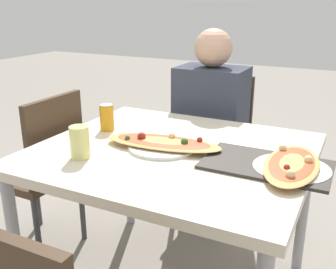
# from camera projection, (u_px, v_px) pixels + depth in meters

# --- Properties ---
(dining_table) EXTENTS (1.11, 0.98, 0.72)m
(dining_table) POSITION_uv_depth(u_px,v_px,m) (173.00, 164.00, 1.66)
(dining_table) COLOR beige
(dining_table) RESTS_ON ground_plane
(chair_far_seated) EXTENTS (0.40, 0.40, 0.88)m
(chair_far_seated) POSITION_uv_depth(u_px,v_px,m) (215.00, 137.00, 2.45)
(chair_far_seated) COLOR #3F2D1E
(chair_far_seated) RESTS_ON ground_plane
(chair_side_left) EXTENTS (0.40, 0.40, 0.88)m
(chair_side_left) POSITION_uv_depth(u_px,v_px,m) (41.00, 166.00, 2.02)
(chair_side_left) COLOR #3F2D1E
(chair_side_left) RESTS_ON ground_plane
(person_seated) EXTENTS (0.39, 0.30, 1.17)m
(person_seated) POSITION_uv_depth(u_px,v_px,m) (210.00, 111.00, 2.29)
(person_seated) COLOR #2D2D38
(person_seated) RESTS_ON ground_plane
(pizza_main) EXTENTS (0.52, 0.29, 0.06)m
(pizza_main) POSITION_uv_depth(u_px,v_px,m) (163.00, 143.00, 1.64)
(pizza_main) COLOR white
(pizza_main) RESTS_ON dining_table
(soda_can) EXTENTS (0.07, 0.07, 0.12)m
(soda_can) POSITION_uv_depth(u_px,v_px,m) (107.00, 117.00, 1.86)
(soda_can) COLOR orange
(soda_can) RESTS_ON dining_table
(drink_glass) EXTENTS (0.08, 0.08, 0.13)m
(drink_glass) POSITION_uv_depth(u_px,v_px,m) (80.00, 142.00, 1.52)
(drink_glass) COLOR #E0DB7F
(drink_glass) RESTS_ON dining_table
(serving_tray) EXTENTS (0.46, 0.28, 0.01)m
(serving_tray) POSITION_uv_depth(u_px,v_px,m) (266.00, 165.00, 1.46)
(serving_tray) COLOR #332D28
(serving_tray) RESTS_ON dining_table
(pizza_second) EXTENTS (0.28, 0.43, 0.06)m
(pizza_second) POSITION_uv_depth(u_px,v_px,m) (292.00, 166.00, 1.42)
(pizza_second) COLOR white
(pizza_second) RESTS_ON dining_table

